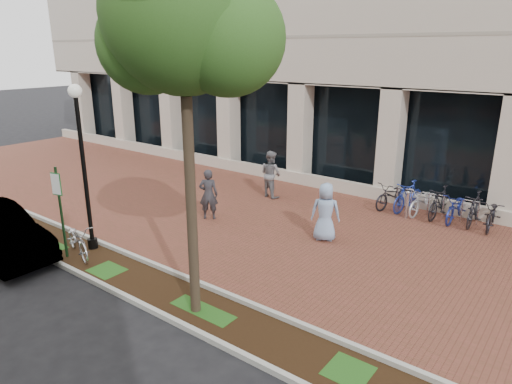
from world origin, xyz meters
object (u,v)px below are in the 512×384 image
Objects in this scene: pedestrian_mid at (271,174)px; bollard at (407,205)px; bike_rack_cluster at (440,203)px; parking_sign at (59,202)px; pedestrian_right at (325,212)px; lamppost at (83,160)px; locked_bicycle at (78,240)px; pedestrian_left at (208,194)px; street_tree at (186,25)px.

bollard is at bearing -158.74° from pedestrian_mid.
bike_rack_cluster is at bearing 41.89° from bollard.
parking_sign is 1.42× the size of pedestrian_mid.
parking_sign is 1.45× the size of pedestrian_right.
lamppost is 1.10× the size of bike_rack_cluster.
parking_sign is at bearing 21.49° from pedestrian_right.
pedestrian_mid reaches higher than locked_bicycle.
pedestrian_left reaches higher than locked_bicycle.
parking_sign is at bearing -177.03° from street_tree.
lamppost is at bearing 173.45° from street_tree.
pedestrian_left is at bearing 130.38° from street_tree.
street_tree is at bearing -96.19° from bike_rack_cluster.
lamppost is 0.61× the size of street_tree.
pedestrian_mid is 1.02× the size of pedestrian_right.
parking_sign is at bearing 42.43° from pedestrian_left.
pedestrian_mid is 4.50m from pedestrian_right.
pedestrian_left is at bearing 5.73° from locked_bicycle.
parking_sign reaches higher than bike_rack_cluster.
parking_sign reaches higher than locked_bicycle.
bollard is at bearing 40.78° from parking_sign.
pedestrian_right is 4.63m from bike_rack_cluster.
locked_bicycle is 0.43× the size of bike_rack_cluster.
parking_sign reaches higher than pedestrian_left.
locked_bicycle is at bearing 40.04° from parking_sign.
lamppost is 2.55× the size of locked_bicycle.
bike_rack_cluster is at bearing -152.97° from pedestrian_mid.
locked_bicycle is 1.00× the size of pedestrian_mid.
pedestrian_mid is 0.43× the size of bike_rack_cluster.
parking_sign is 1.20m from locked_bicycle.
locked_bicycle is 1.02× the size of pedestrian_right.
street_tree is 7.24m from pedestrian_right.
street_tree is (4.76, -0.55, 3.33)m from lamppost.
lamppost is 2.68× the size of pedestrian_left.
pedestrian_mid is 5.18m from bollard.
street_tree reaches higher than pedestrian_right.
pedestrian_right reaches higher than bollard.
pedestrian_left is 3.27m from pedestrian_mid.
pedestrian_left is 0.97× the size of pedestrian_right.
pedestrian_mid reaches higher than bollard.
pedestrian_right is (3.76, -2.47, -0.02)m from pedestrian_mid.
lamppost is 2.61× the size of pedestrian_right.
street_tree is 7.68m from pedestrian_left.
bollard is (6.39, 7.91, -2.13)m from lamppost.
lamppost is 10.39m from bollard.
pedestrian_left is 1.76× the size of bollard.
street_tree is at bearing -100.89° from bollard.
bollard is (6.46, 8.71, -1.13)m from parking_sign.
locked_bicycle is (0.21, 0.27, -1.16)m from parking_sign.
pedestrian_mid is at bearing 79.68° from lamppost.
pedestrian_left is 0.95× the size of pedestrian_mid.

